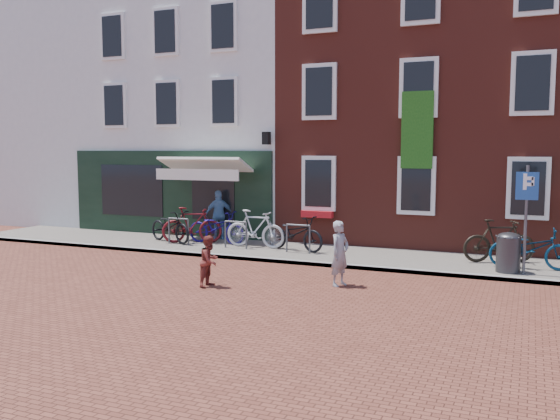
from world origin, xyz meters
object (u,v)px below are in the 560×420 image
at_px(bicycle_2, 216,227).
at_px(bicycle_1, 192,225).
at_px(bicycle_0, 170,226).
at_px(litter_bin, 508,250).
at_px(bicycle_6, 531,248).
at_px(parking_sign, 526,203).
at_px(bicycle_5, 499,241).
at_px(cafe_person, 219,215).
at_px(woman, 340,253).
at_px(bicycle_4, 295,233).
at_px(boy, 210,261).
at_px(bicycle_3, 255,229).

bearing_deg(bicycle_2, bicycle_1, 105.07).
bearing_deg(bicycle_0, litter_bin, -73.25).
bearing_deg(bicycle_1, bicycle_6, -117.74).
xyz_separation_m(parking_sign, bicycle_5, (-0.63, 1.37, -1.13)).
xyz_separation_m(cafe_person, bicycle_2, (0.35, -0.82, -0.30)).
xyz_separation_m(litter_bin, parking_sign, (0.36, -0.13, 1.17)).
xyz_separation_m(woman, bicycle_4, (-2.42, 3.41, -0.12)).
bearing_deg(boy, cafe_person, 30.83).
height_order(bicycle_1, bicycle_5, same).
bearing_deg(bicycle_0, boy, -117.28).
xyz_separation_m(bicycle_3, bicycle_6, (7.65, -0.25, -0.06)).
bearing_deg(parking_sign, bicycle_6, 79.69).
height_order(bicycle_3, bicycle_6, bicycle_3).
height_order(bicycle_0, bicycle_5, bicycle_5).
xyz_separation_m(bicycle_2, bicycle_3, (1.45, -0.22, 0.06)).
xyz_separation_m(bicycle_0, bicycle_3, (2.94, 0.12, 0.06)).
bearing_deg(woman, boy, 135.15).
relative_size(cafe_person, bicycle_4, 0.83).
height_order(litter_bin, boy, boy).
relative_size(bicycle_2, bicycle_6, 1.00).
bearing_deg(bicycle_1, bicycle_2, -102.00).
relative_size(parking_sign, cafe_person, 1.60).
relative_size(parking_sign, bicycle_5, 1.36).
xyz_separation_m(litter_bin, bicycle_1, (-9.38, 0.91, 0.04)).
relative_size(woman, bicycle_2, 0.75).
bearing_deg(cafe_person, bicycle_1, 23.71).
distance_m(woman, boy, 2.92).
bearing_deg(bicycle_5, bicycle_4, 69.89).
height_order(parking_sign, bicycle_0, parking_sign).
xyz_separation_m(bicycle_1, bicycle_6, (9.88, -0.27, -0.06)).
bearing_deg(cafe_person, bicycle_4, 117.51).
bearing_deg(bicycle_0, parking_sign, -73.83).
bearing_deg(bicycle_1, woman, -146.30).
relative_size(bicycle_0, bicycle_2, 1.00).
height_order(boy, bicycle_0, boy).
height_order(woman, bicycle_1, woman).
bearing_deg(bicycle_4, bicycle_3, 103.77).
height_order(parking_sign, bicycle_6, parking_sign).
bearing_deg(cafe_person, boy, 73.18).
distance_m(parking_sign, bicycle_5, 1.88).
relative_size(cafe_person, bicycle_2, 0.83).
height_order(bicycle_0, bicycle_2, same).
height_order(woman, bicycle_2, woman).
bearing_deg(bicycle_1, bicycle_3, -116.82).
relative_size(boy, cafe_person, 0.71).
height_order(boy, bicycle_4, boy).
bearing_deg(bicycle_5, cafe_person, 61.60).
distance_m(woman, bicycle_3, 5.05).
height_order(bicycle_0, bicycle_6, same).
relative_size(parking_sign, bicycle_0, 1.32).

